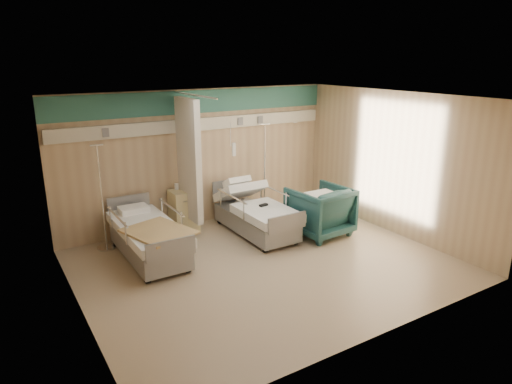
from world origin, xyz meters
The scene contains 13 objects.
ground centered at (0.00, 0.00, 0.00)m, with size 6.00×5.00×0.00m, color tan.
room_walls centered at (-0.03, 0.25, 1.86)m, with size 6.04×5.04×2.82m.
bed_right centered at (0.60, 1.30, 0.32)m, with size 1.00×2.16×0.63m, color white, non-canonical shape.
bed_left centered at (-1.60, 1.30, 0.32)m, with size 1.00×2.16×0.63m, color white, non-canonical shape.
bedside_cabinet centered at (-0.55, 2.20, 0.42)m, with size 0.50×0.48×0.85m, color #DBC888.
visitor_armchair centered at (1.66, 0.60, 0.49)m, with size 1.05×1.08×0.98m, color #1C4546.
waffle_blanket centered at (1.67, 0.56, 1.01)m, with size 0.55×0.49×0.06m, color silver.
iv_stand_right centered at (1.42, 2.25, 0.42)m, with size 0.36×0.36×2.03m.
iv_stand_left centered at (-2.14, 2.13, 0.40)m, with size 0.35×0.35×1.95m.
call_remote centered at (0.65, 1.09, 0.65)m, with size 0.17×0.08×0.04m, color black.
tan_blanket centered at (-1.57, 0.84, 0.65)m, with size 0.87×1.10×0.04m, color tan.
toiletry_bag centered at (-0.42, 2.28, 0.91)m, with size 0.22×0.14×0.12m, color black.
white_cup centered at (-0.62, 2.34, 0.91)m, with size 0.08×0.08×0.12m, color white.
Camera 1 is at (-3.90, -5.97, 3.43)m, focal length 32.00 mm.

